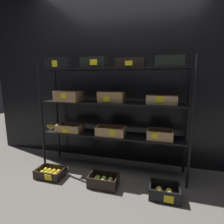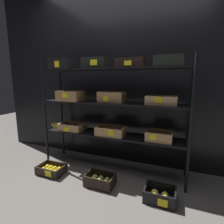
{
  "view_description": "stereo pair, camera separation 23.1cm",
  "coord_description": "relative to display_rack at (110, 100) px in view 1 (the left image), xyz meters",
  "views": [
    {
      "loc": [
        0.61,
        -2.19,
        1.23
      ],
      "look_at": [
        0.0,
        0.0,
        0.81
      ],
      "focal_mm": 28.2,
      "sensor_mm": 36.0,
      "label": 1
    },
    {
      "loc": [
        0.83,
        -2.11,
        1.23
      ],
      "look_at": [
        0.0,
        0.0,
        0.81
      ],
      "focal_mm": 28.2,
      "sensor_mm": 36.0,
      "label": 2
    }
  ],
  "objects": [
    {
      "name": "display_rack",
      "position": [
        0.0,
        0.0,
        0.0
      ],
      "size": [
        2.04,
        0.41,
        1.51
      ],
      "color": "black",
      "rests_on": "ground_plane"
    },
    {
      "name": "ground_plane",
      "position": [
        0.02,
        0.01,
        -0.96
      ],
      "size": [
        10.0,
        10.0,
        0.0
      ],
      "primitive_type": "plane",
      "color": "#605B56"
    },
    {
      "name": "storefront_wall",
      "position": [
        0.02,
        0.39,
        0.37
      ],
      "size": [
        4.29,
        0.12,
        2.66
      ],
      "primitive_type": "cube",
      "color": "black",
      "rests_on": "ground_plane"
    },
    {
      "name": "crate_ground_pear",
      "position": [
        0.03,
        -0.4,
        -0.91
      ],
      "size": [
        0.34,
        0.22,
        0.14
      ],
      "color": "black",
      "rests_on": "ground_plane"
    },
    {
      "name": "crate_ground_apple_gold",
      "position": [
        0.72,
        -0.41,
        -0.91
      ],
      "size": [
        0.32,
        0.25,
        0.13
      ],
      "color": "black",
      "rests_on": "ground_plane"
    },
    {
      "name": "crate_ground_lemon",
      "position": [
        -0.69,
        -0.39,
        -0.92
      ],
      "size": [
        0.35,
        0.25,
        0.11
      ],
      "color": "black",
      "rests_on": "ground_plane"
    }
  ]
}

